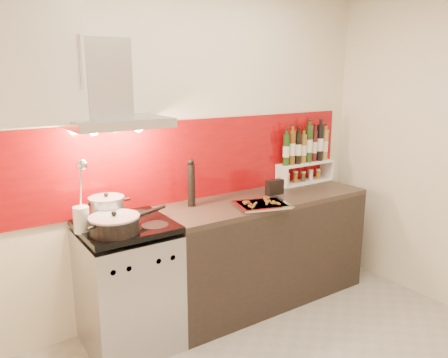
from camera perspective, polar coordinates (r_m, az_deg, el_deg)
back_wall at (r=3.47m, az=-4.14°, el=3.84°), size 3.40×0.02×2.60m
backsplash at (r=3.50m, az=-3.31°, el=2.60°), size 3.00×0.02×0.64m
range_stove at (r=3.19m, az=-12.35°, el=-13.64°), size 0.60×0.60×0.91m
counter at (r=3.74m, az=5.17°, el=-9.05°), size 1.80×0.60×0.90m
range_hood at (r=2.98m, az=-14.64°, el=10.46°), size 0.62×0.50×0.61m
upper_cabinet at (r=2.84m, az=-25.64°, el=13.67°), size 0.70×0.35×0.72m
stock_pot at (r=3.04m, az=-15.04°, el=-3.83°), size 0.24×0.24×0.20m
saute_pan at (r=2.83m, az=-14.00°, el=-5.72°), size 0.59×0.34×0.15m
utensil_jar at (r=2.89m, az=-18.12°, el=-4.01°), size 0.10×0.15×0.48m
pepper_mill at (r=3.30m, az=-4.30°, el=-0.59°), size 0.06×0.06×0.37m
step_shelf at (r=4.08m, az=10.65°, el=3.04°), size 0.59×0.16×0.53m
caddy_box at (r=3.67m, az=6.62°, el=-1.11°), size 0.16×0.07×0.13m
baking_tray at (r=3.34m, az=4.95°, el=-3.32°), size 0.46×0.40×0.03m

